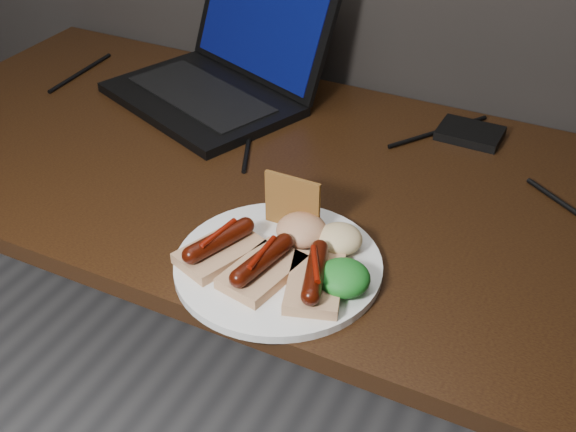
# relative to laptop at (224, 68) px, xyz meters

# --- Properties ---
(desk) EXTENTS (1.40, 0.70, 0.75)m
(desk) POSITION_rel_laptop_xyz_m (0.19, -0.20, -0.14)
(desk) COLOR #331F0C
(desk) RESTS_ON ground
(laptop) EXTENTS (0.46, 0.44, 0.25)m
(laptop) POSITION_rel_laptop_xyz_m (0.00, 0.00, 0.00)
(laptop) COLOR black
(laptop) RESTS_ON desk
(hard_drive) EXTENTS (0.11, 0.08, 0.02)m
(hard_drive) POSITION_rel_laptop_xyz_m (0.48, 0.05, -0.05)
(hard_drive) COLOR black
(hard_drive) RESTS_ON desk
(desk_cables) EXTENTS (1.04, 0.37, 0.01)m
(desk_cables) POSITION_rel_laptop_xyz_m (0.20, -0.06, -0.05)
(desk_cables) COLOR black
(desk_cables) RESTS_ON desk
(plate) EXTENTS (0.34, 0.34, 0.01)m
(plate) POSITION_rel_laptop_xyz_m (0.34, -0.43, -0.05)
(plate) COLOR white
(plate) RESTS_ON desk
(bread_sausage_left) EXTENTS (0.11, 0.13, 0.04)m
(bread_sausage_left) POSITION_rel_laptop_xyz_m (0.26, -0.46, -0.03)
(bread_sausage_left) COLOR #DDB282
(bread_sausage_left) RESTS_ON plate
(bread_sausage_center) EXTENTS (0.09, 0.13, 0.04)m
(bread_sausage_center) POSITION_rel_laptop_xyz_m (0.34, -0.47, -0.03)
(bread_sausage_center) COLOR #DDB282
(bread_sausage_center) RESTS_ON plate
(bread_sausage_right) EXTENTS (0.10, 0.13, 0.04)m
(bread_sausage_right) POSITION_rel_laptop_xyz_m (0.41, -0.46, -0.03)
(bread_sausage_right) COLOR #DDB282
(bread_sausage_right) RESTS_ON plate
(crispbread) EXTENTS (0.09, 0.01, 0.08)m
(crispbread) POSITION_rel_laptop_xyz_m (0.32, -0.35, -0.00)
(crispbread) COLOR #AC6A2F
(crispbread) RESTS_ON plate
(salad_greens) EXTENTS (0.07, 0.07, 0.04)m
(salad_greens) POSITION_rel_laptop_xyz_m (0.44, -0.44, -0.02)
(salad_greens) COLOR #125B1A
(salad_greens) RESTS_ON plate
(salsa_mound) EXTENTS (0.07, 0.07, 0.04)m
(salsa_mound) POSITION_rel_laptop_xyz_m (0.35, -0.38, -0.02)
(salsa_mound) COLOR #A32810
(salsa_mound) RESTS_ON plate
(coleslaw_mound) EXTENTS (0.06, 0.06, 0.04)m
(coleslaw_mound) POSITION_rel_laptop_xyz_m (0.40, -0.37, -0.03)
(coleslaw_mound) COLOR beige
(coleslaw_mound) RESTS_ON plate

